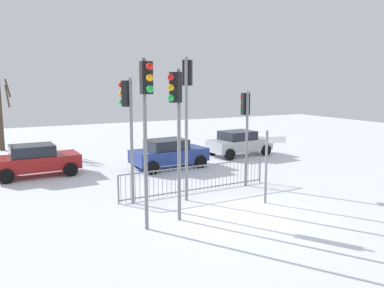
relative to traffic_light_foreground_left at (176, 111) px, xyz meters
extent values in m
plane|color=white|center=(2.05, -0.35, -3.45)|extent=(60.00, 60.00, 0.00)
cylinder|color=slate|center=(0.12, 0.07, -1.09)|extent=(0.11, 0.11, 4.72)
cube|color=black|center=(-0.02, -0.01, 0.72)|extent=(0.35, 0.39, 0.90)
sphere|color=red|center=(-0.23, -0.14, 1.02)|extent=(0.20, 0.20, 0.20)
sphere|color=orange|center=(-0.23, -0.14, 0.72)|extent=(0.20, 0.20, 0.20)
sphere|color=green|center=(-0.23, -0.14, 0.42)|extent=(0.20, 0.20, 0.20)
cylinder|color=slate|center=(-0.64, 2.39, -1.22)|extent=(0.11, 0.11, 4.48)
cube|color=black|center=(-0.72, 2.53, 0.47)|extent=(0.39, 0.35, 0.90)
sphere|color=red|center=(-0.85, 2.74, 0.77)|extent=(0.20, 0.20, 0.20)
sphere|color=orange|center=(-0.85, 2.74, 0.47)|extent=(0.20, 0.20, 0.20)
sphere|color=green|center=(-0.85, 2.74, 0.17)|extent=(0.20, 0.20, 0.20)
cylinder|color=slate|center=(1.23, 1.82, -0.86)|extent=(0.11, 0.11, 5.19)
cube|color=black|center=(1.34, 1.94, 1.19)|extent=(0.39, 0.38, 0.90)
sphere|color=red|center=(1.50, 2.13, 1.49)|extent=(0.20, 0.20, 0.20)
sphere|color=orange|center=(1.50, 2.13, 1.19)|extent=(0.20, 0.20, 0.20)
sphere|color=green|center=(1.50, 2.13, 0.89)|extent=(0.20, 0.20, 0.20)
cylinder|color=slate|center=(-1.07, -0.19, -0.96)|extent=(0.11, 0.11, 4.99)
cube|color=black|center=(-1.07, -0.36, 0.99)|extent=(0.33, 0.23, 0.90)
sphere|color=red|center=(-1.06, -0.61, 1.29)|extent=(0.20, 0.20, 0.20)
sphere|color=orange|center=(-1.06, -0.61, 0.99)|extent=(0.20, 0.20, 0.20)
sphere|color=green|center=(-1.06, -0.61, 0.69)|extent=(0.20, 0.20, 0.20)
cylinder|color=slate|center=(4.37, 2.54, -1.46)|extent=(0.11, 0.11, 3.98)
cube|color=black|center=(4.38, 2.70, -0.02)|extent=(0.33, 0.24, 0.90)
sphere|color=red|center=(4.40, 2.95, 0.28)|extent=(0.20, 0.20, 0.20)
sphere|color=orange|center=(4.40, 2.95, -0.02)|extent=(0.20, 0.20, 0.20)
sphere|color=green|center=(4.40, 2.95, -0.32)|extent=(0.20, 0.20, 0.20)
cylinder|color=slate|center=(3.63, 0.25, -2.13)|extent=(0.09, 0.09, 2.64)
cube|color=white|center=(4.02, 0.18, -1.16)|extent=(0.70, 0.14, 0.22)
cube|color=slate|center=(2.05, 2.62, -2.40)|extent=(6.36, 0.24, 0.04)
cube|color=slate|center=(2.05, 2.62, -3.33)|extent=(6.36, 0.24, 0.04)
cylinder|color=slate|center=(-1.04, 2.52, -2.93)|extent=(0.02, 0.02, 1.05)
cylinder|color=slate|center=(-0.86, 2.53, -2.93)|extent=(0.02, 0.02, 1.05)
cylinder|color=slate|center=(-0.68, 2.53, -2.93)|extent=(0.02, 0.02, 1.05)
cylinder|color=slate|center=(-0.50, 2.54, -2.93)|extent=(0.02, 0.02, 1.05)
cylinder|color=slate|center=(-0.31, 2.55, -2.93)|extent=(0.02, 0.02, 1.05)
cylinder|color=slate|center=(-0.13, 2.55, -2.93)|extent=(0.02, 0.02, 1.05)
cylinder|color=slate|center=(0.05, 2.56, -2.93)|extent=(0.02, 0.02, 1.05)
cylinder|color=slate|center=(0.23, 2.56, -2.93)|extent=(0.02, 0.02, 1.05)
cylinder|color=slate|center=(0.41, 2.57, -2.93)|extent=(0.02, 0.02, 1.05)
cylinder|color=slate|center=(0.59, 2.57, -2.93)|extent=(0.02, 0.02, 1.05)
cylinder|color=slate|center=(0.78, 2.58, -2.93)|extent=(0.02, 0.02, 1.05)
cylinder|color=slate|center=(0.96, 2.59, -2.93)|extent=(0.02, 0.02, 1.05)
cylinder|color=slate|center=(1.14, 2.59, -2.93)|extent=(0.02, 0.02, 1.05)
cylinder|color=slate|center=(1.32, 2.60, -2.93)|extent=(0.02, 0.02, 1.05)
cylinder|color=slate|center=(1.50, 2.60, -2.93)|extent=(0.02, 0.02, 1.05)
cylinder|color=slate|center=(1.68, 2.61, -2.93)|extent=(0.02, 0.02, 1.05)
cylinder|color=slate|center=(1.87, 2.61, -2.93)|extent=(0.02, 0.02, 1.05)
cylinder|color=slate|center=(2.05, 2.62, -2.93)|extent=(0.02, 0.02, 1.05)
cylinder|color=slate|center=(2.23, 2.63, -2.93)|extent=(0.02, 0.02, 1.05)
cylinder|color=slate|center=(2.41, 2.63, -2.93)|extent=(0.02, 0.02, 1.05)
cylinder|color=slate|center=(2.59, 2.64, -2.93)|extent=(0.02, 0.02, 1.05)
cylinder|color=slate|center=(2.77, 2.64, -2.93)|extent=(0.02, 0.02, 1.05)
cylinder|color=slate|center=(2.96, 2.65, -2.93)|extent=(0.02, 0.02, 1.05)
cylinder|color=slate|center=(3.14, 2.65, -2.93)|extent=(0.02, 0.02, 1.05)
cylinder|color=slate|center=(3.32, 2.66, -2.93)|extent=(0.02, 0.02, 1.05)
cylinder|color=slate|center=(3.50, 2.67, -2.93)|extent=(0.02, 0.02, 1.05)
cylinder|color=slate|center=(3.68, 2.67, -2.93)|extent=(0.02, 0.02, 1.05)
cylinder|color=slate|center=(3.86, 2.68, -2.93)|extent=(0.02, 0.02, 1.05)
cylinder|color=slate|center=(4.05, 2.68, -2.93)|extent=(0.02, 0.02, 1.05)
cylinder|color=slate|center=(4.23, 2.69, -2.93)|extent=(0.02, 0.02, 1.05)
cylinder|color=slate|center=(4.41, 2.70, -2.93)|extent=(0.02, 0.02, 1.05)
cylinder|color=slate|center=(4.59, 2.70, -2.93)|extent=(0.02, 0.02, 1.05)
cylinder|color=slate|center=(4.77, 2.71, -2.93)|extent=(0.02, 0.02, 1.05)
cylinder|color=slate|center=(4.95, 2.71, -2.93)|extent=(0.02, 0.02, 1.05)
cylinder|color=slate|center=(5.14, 2.72, -2.93)|extent=(0.02, 0.02, 1.05)
cylinder|color=slate|center=(-1.13, 2.52, -2.93)|extent=(0.06, 0.06, 1.05)
cylinder|color=slate|center=(5.23, 2.72, -2.93)|extent=(0.06, 0.06, 1.05)
cube|color=navy|center=(2.89, 7.17, -2.81)|extent=(3.93, 2.01, 0.65)
cube|color=#1E232D|center=(2.74, 7.16, -2.26)|extent=(2.02, 1.65, 0.55)
cylinder|color=black|center=(4.16, 8.13, -3.13)|extent=(0.66, 0.27, 0.64)
cylinder|color=black|center=(4.30, 6.44, -3.13)|extent=(0.66, 0.27, 0.64)
cylinder|color=black|center=(1.47, 7.91, -3.13)|extent=(0.66, 0.27, 0.64)
cylinder|color=black|center=(1.61, 6.22, -3.13)|extent=(0.66, 0.27, 0.64)
cube|color=maroon|center=(-3.29, 8.39, -2.81)|extent=(3.87, 1.87, 0.65)
cube|color=#1E232D|center=(-3.44, 8.38, -2.26)|extent=(1.97, 1.59, 0.55)
cylinder|color=black|center=(-1.99, 9.30, -3.13)|extent=(0.65, 0.25, 0.64)
cylinder|color=black|center=(-1.91, 7.60, -3.13)|extent=(0.65, 0.25, 0.64)
cylinder|color=black|center=(-4.68, 9.18, -3.13)|extent=(0.65, 0.25, 0.64)
cylinder|color=black|center=(-4.60, 7.48, -3.13)|extent=(0.65, 0.25, 0.64)
cube|color=#B2B5BA|center=(7.96, 8.40, -2.81)|extent=(3.94, 2.03, 0.65)
cube|color=#1E232D|center=(7.81, 8.39, -2.26)|extent=(2.03, 1.66, 0.55)
cylinder|color=black|center=(9.23, 9.37, -3.13)|extent=(0.66, 0.28, 0.64)
cylinder|color=black|center=(9.38, 7.67, -3.13)|extent=(0.66, 0.28, 0.64)
cylinder|color=black|center=(6.54, 9.13, -3.13)|extent=(0.66, 0.28, 0.64)
cylinder|color=black|center=(6.69, 7.43, -3.13)|extent=(0.66, 0.28, 0.64)
cylinder|color=#473828|center=(-4.56, 16.67, -1.22)|extent=(0.32, 0.32, 4.47)
cylinder|color=#473828|center=(-3.99, 16.55, 0.47)|extent=(0.37, 1.23, 1.15)
cylinder|color=#473828|center=(-4.05, 16.58, -0.04)|extent=(0.30, 1.13, 1.45)
camera|label=1|loc=(-4.91, -10.67, 0.88)|focal=36.55mm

